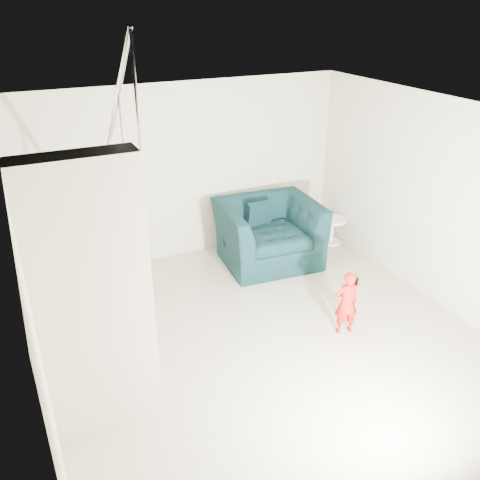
# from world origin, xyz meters

# --- Properties ---
(floor) EXTENTS (5.50, 5.50, 0.00)m
(floor) POSITION_xyz_m (0.00, 0.00, 0.00)
(floor) COLOR #9E957A
(floor) RESTS_ON ground
(ceiling) EXTENTS (5.50, 5.50, 0.00)m
(ceiling) POSITION_xyz_m (0.00, 0.00, 2.70)
(ceiling) COLOR silver
(ceiling) RESTS_ON back_wall
(back_wall) EXTENTS (5.00, 0.00, 5.00)m
(back_wall) POSITION_xyz_m (0.00, 2.75, 1.35)
(back_wall) COLOR #BEB89A
(back_wall) RESTS_ON floor
(left_wall) EXTENTS (0.00, 5.50, 5.50)m
(left_wall) POSITION_xyz_m (-2.50, 0.00, 1.35)
(left_wall) COLOR #BEB89A
(left_wall) RESTS_ON floor
(right_wall) EXTENTS (0.00, 5.50, 5.50)m
(right_wall) POSITION_xyz_m (2.50, 0.00, 1.35)
(right_wall) COLOR #BEB89A
(right_wall) RESTS_ON floor
(armchair) EXTENTS (1.58, 1.41, 0.96)m
(armchair) POSITION_xyz_m (0.98, 1.94, 0.48)
(armchair) COLOR black
(armchair) RESTS_ON floor
(toddler) EXTENTS (0.34, 0.26, 0.84)m
(toddler) POSITION_xyz_m (0.95, -0.13, 0.42)
(toddler) COLOR #AD050B
(toddler) RESTS_ON floor
(side_table) EXTENTS (0.45, 0.45, 0.45)m
(side_table) POSITION_xyz_m (2.25, 2.04, 0.30)
(side_table) COLOR white
(side_table) RESTS_ON floor
(staircase) EXTENTS (1.02, 3.03, 3.62)m
(staircase) POSITION_xyz_m (-2.00, 0.55, 0.95)
(staircase) COLOR #ADA089
(staircase) RESTS_ON floor
(cushion) EXTENTS (0.40, 0.19, 0.40)m
(cushion) POSITION_xyz_m (0.93, 2.16, 0.73)
(cushion) COLOR black
(cushion) RESTS_ON armchair
(throw) EXTENTS (0.05, 0.49, 0.54)m
(throw) POSITION_xyz_m (0.32, 1.86, 0.60)
(throw) COLOR black
(throw) RESTS_ON armchair
(phone) EXTENTS (0.03, 0.05, 0.10)m
(phone) POSITION_xyz_m (1.03, -0.17, 0.73)
(phone) COLOR black
(phone) RESTS_ON toddler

